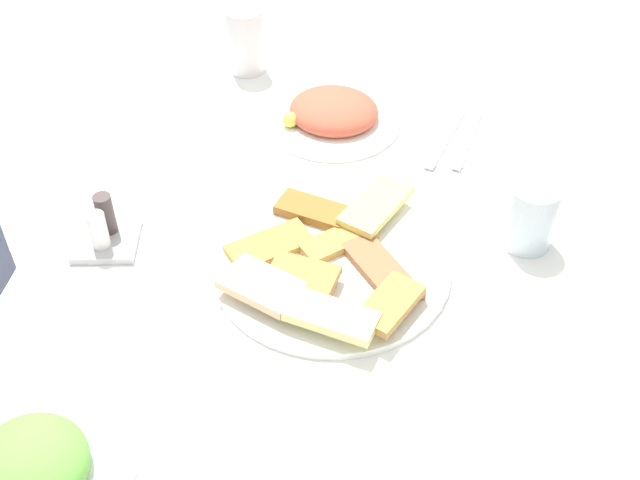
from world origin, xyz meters
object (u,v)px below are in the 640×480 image
object	(u,v)px
salad_plate_greens	(333,114)
soda_can	(245,41)
salad_plate_rice	(33,468)
fork	(468,139)
paper_napkin	(456,140)
spoon	(446,137)
drinking_glass	(531,216)
pide_platter	(331,262)
dining_table	(313,287)
condiment_caddy	(104,232)

from	to	relation	value
salad_plate_greens	soda_can	distance (m)	0.24
salad_plate_rice	fork	size ratio (longest dim) A/B	1.25
salad_plate_greens	paper_napkin	world-z (taller)	salad_plate_greens
salad_plate_greens	fork	distance (m)	0.23
fork	spoon	xyz separation A→B (m)	(0.00, 0.04, 0.00)
drinking_glass	pide_platter	bearing A→B (deg)	108.93
salad_plate_greens	drinking_glass	distance (m)	0.41
dining_table	condiment_caddy	distance (m)	0.32
drinking_glass	condiment_caddy	size ratio (longest dim) A/B	0.99
fork	salad_plate_greens	bearing A→B (deg)	96.75
drinking_glass	fork	distance (m)	0.26
pide_platter	salad_plate_rice	xyz separation A→B (m)	(-0.37, 0.28, 0.01)
salad_plate_greens	paper_napkin	xyz separation A→B (m)	(-0.02, -0.21, -0.02)
pide_platter	salad_plate_greens	size ratio (longest dim) A/B	1.51
drinking_glass	condiment_caddy	xyz separation A→B (m)	(-0.09, 0.60, -0.03)
salad_plate_greens	drinking_glass	xyz separation A→B (m)	(-0.26, -0.31, 0.03)
salad_plate_greens	salad_plate_rice	bearing A→B (deg)	161.65
spoon	condiment_caddy	distance (m)	0.58
salad_plate_greens	spoon	xyz separation A→B (m)	(-0.02, -0.19, -0.01)
pide_platter	salad_plate_greens	distance (m)	0.36
salad_plate_greens	soda_can	world-z (taller)	soda_can
pide_platter	spoon	distance (m)	0.36
pide_platter	fork	distance (m)	0.38
pide_platter	salad_plate_greens	bearing A→B (deg)	6.60
salad_plate_rice	soda_can	distance (m)	0.88
drinking_glass	condiment_caddy	distance (m)	0.61
fork	condiment_caddy	xyz separation A→B (m)	(-0.32, 0.52, 0.02)
condiment_caddy	salad_plate_rice	bearing A→B (deg)	-172.84
salad_plate_rice	soda_can	xyz separation A→B (m)	(0.87, -0.06, 0.04)
paper_napkin	spoon	distance (m)	0.02
soda_can	drinking_glass	distance (m)	0.64
fork	condiment_caddy	bearing A→B (deg)	134.40
soda_can	condiment_caddy	size ratio (longest dim) A/B	1.19
pide_platter	salad_plate_rice	size ratio (longest dim) A/B	1.57
dining_table	spoon	xyz separation A→B (m)	(0.29, -0.18, 0.09)
salad_plate_greens	drinking_glass	size ratio (longest dim) A/B	2.25
salad_plate_greens	condiment_caddy	bearing A→B (deg)	140.31
dining_table	pide_platter	xyz separation A→B (m)	(-0.04, -0.03, 0.09)
soda_can	fork	distance (m)	0.45
soda_can	fork	size ratio (longest dim) A/B	0.70
drinking_glass	salad_plate_greens	bearing A→B (deg)	50.27
soda_can	drinking_glass	bearing A→B (deg)	-129.66
soda_can	condiment_caddy	world-z (taller)	soda_can
fork	spoon	world-z (taller)	same
condiment_caddy	dining_table	bearing A→B (deg)	-84.01
dining_table	drinking_glass	xyz separation A→B (m)	(0.05, -0.30, 0.13)
paper_napkin	drinking_glass	bearing A→B (deg)	-156.87
soda_can	paper_napkin	size ratio (longest dim) A/B	0.80
salad_plate_rice	fork	xyz separation A→B (m)	(0.70, -0.47, -0.02)
pide_platter	drinking_glass	size ratio (longest dim) A/B	3.38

